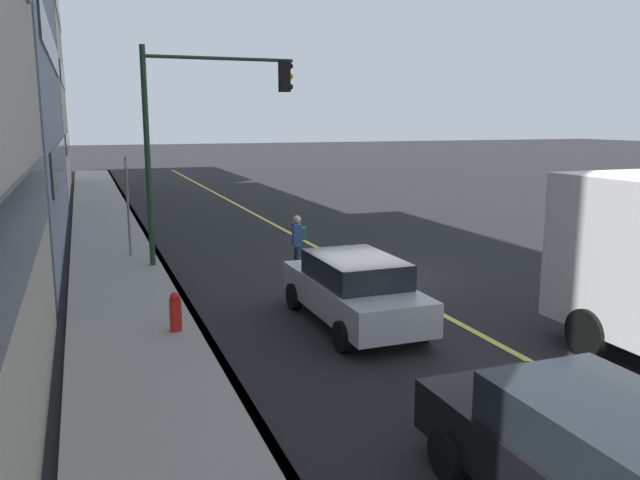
% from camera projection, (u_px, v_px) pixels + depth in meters
% --- Properties ---
extents(ground, '(200.00, 200.00, 0.00)m').
position_uv_depth(ground, '(367.00, 274.00, 17.82)').
color(ground, black).
extents(sidewalk_slab, '(80.00, 2.66, 0.15)m').
position_uv_depth(sidewalk_slab, '(126.00, 294.00, 15.57)').
color(sidewalk_slab, gray).
rests_on(sidewalk_slab, ground).
extents(curb_edge, '(80.00, 0.16, 0.15)m').
position_uv_depth(curb_edge, '(178.00, 289.00, 16.00)').
color(curb_edge, slate).
rests_on(curb_edge, ground).
extents(lane_stripe_center, '(80.00, 0.16, 0.01)m').
position_uv_depth(lane_stripe_center, '(367.00, 274.00, 17.82)').
color(lane_stripe_center, '#D8CC4C').
rests_on(lane_stripe_center, ground).
extents(car_silver, '(4.41, 1.88, 1.48)m').
position_uv_depth(car_silver, '(354.00, 289.00, 13.33)').
color(car_silver, '#A8AAB2').
rests_on(car_silver, ground).
extents(car_black, '(4.74, 1.96, 1.51)m').
position_uv_depth(car_black, '(607.00, 471.00, 6.43)').
color(car_black, black).
rests_on(car_black, ground).
extents(pedestrian_with_backpack, '(0.43, 0.41, 1.67)m').
position_uv_depth(pedestrian_with_backpack, '(298.00, 240.00, 17.61)').
color(pedestrian_with_backpack, '#262D4C').
rests_on(pedestrian_with_backpack, ground).
extents(traffic_light_mast, '(0.28, 4.39, 6.28)m').
position_uv_depth(traffic_light_mast, '(203.00, 119.00, 18.10)').
color(traffic_light_mast, '#1E3823').
rests_on(traffic_light_mast, ground).
extents(street_sign_post, '(0.60, 0.08, 3.18)m').
position_uv_depth(street_sign_post, '(128.00, 200.00, 19.29)').
color(street_sign_post, slate).
rests_on(street_sign_post, ground).
extents(fire_hydrant, '(0.24, 0.24, 0.94)m').
position_uv_depth(fire_hydrant, '(176.00, 315.00, 12.55)').
color(fire_hydrant, red).
rests_on(fire_hydrant, ground).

